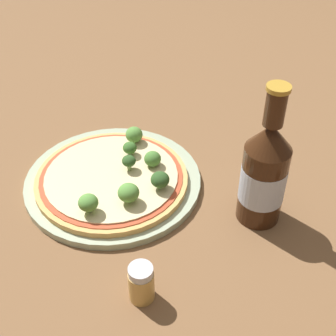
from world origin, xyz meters
name	(u,v)px	position (x,y,z in m)	size (l,w,h in m)	color
ground_plane	(120,175)	(0.00, 0.00, 0.00)	(3.00, 3.00, 0.00)	brown
plate	(113,181)	(-0.01, -0.02, 0.01)	(0.28, 0.28, 0.01)	#A3B293
pizza	(112,178)	(-0.02, -0.03, 0.02)	(0.24, 0.24, 0.01)	tan
broccoli_floret_0	(153,159)	(0.05, -0.02, 0.04)	(0.03, 0.03, 0.03)	#89A866
broccoli_floret_1	(127,193)	(0.00, -0.09, 0.04)	(0.03, 0.03, 0.03)	#89A866
broccoli_floret_2	(130,148)	(0.02, 0.02, 0.04)	(0.02, 0.02, 0.02)	#89A866
broccoli_floret_3	(160,180)	(0.05, -0.07, 0.04)	(0.03, 0.03, 0.03)	#89A866
broccoli_floret_4	(134,135)	(0.04, 0.05, 0.04)	(0.03, 0.03, 0.03)	#89A866
broccoli_floret_5	(129,161)	(0.01, -0.02, 0.04)	(0.02, 0.02, 0.03)	#89A866
broccoli_floret_6	(88,203)	(-0.06, -0.10, 0.04)	(0.03, 0.03, 0.03)	#89A866
beer_bottle	(264,173)	(0.19, -0.14, 0.08)	(0.07, 0.07, 0.22)	#381E0F
pepper_shaker	(141,283)	(-0.01, -0.24, 0.03)	(0.03, 0.03, 0.06)	tan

